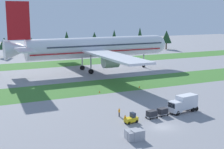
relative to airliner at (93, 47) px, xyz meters
The scene contains 17 objects.
ground_plane 60.22m from the airliner, 99.38° to the right, with size 400.00×400.00×0.00m, color gray.
grass_strip_near 26.46m from the airliner, 112.87° to the right, with size 320.00×17.05×0.01m, color #3D752D.
grass_strip_far 26.49m from the airliner, 112.84° to the left, with size 320.00×17.05×0.01m, color #3D752D.
airliner is the anchor object (origin of this frame).
baggage_tug 56.55m from the airliner, 104.27° to the right, with size 2.77×1.68×1.97m.
cargo_dolly_lead 54.78m from the airliner, 99.38° to the right, with size 2.40×1.82×1.55m.
cargo_dolly_second 53.96m from the airliner, 96.42° to the right, with size 2.40×1.82×1.55m.
cargo_dolly_third 53.28m from the airliner, 93.38° to the right, with size 2.40×1.82×1.55m.
catering_truck 53.32m from the airliner, 90.70° to the right, with size 7.23×3.36×3.58m.
ground_crew_marshaller 56.76m from the airliner, 105.58° to the right, with size 0.36×0.56×1.74m.
ground_crew_loader 52.33m from the airliner, 105.90° to the right, with size 0.40×0.44×1.74m.
uld_container_0 64.79m from the airliner, 105.21° to the right, with size 2.00×1.60×1.67m, color #A3A3A8.
uld_container_1 64.26m from the airliner, 106.03° to the right, with size 2.00×1.60×1.55m, color #A3A3A8.
uld_container_2 64.93m from the airliner, 105.87° to the right, with size 2.00×1.60×1.51m, color #A3A3A8.
taxiway_marker_0 32.33m from the airliner, 108.69° to the right, with size 0.44×0.44×0.47m, color orange.
taxiway_marker_1 30.48m from the airliner, 85.67° to the right, with size 0.44×0.44×0.60m, color orange.
distant_tree_line 54.40m from the airliner, 103.78° to the left, with size 154.70×11.16×12.62m.
Camera 1 is at (-32.41, -47.48, 20.63)m, focal length 52.16 mm.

